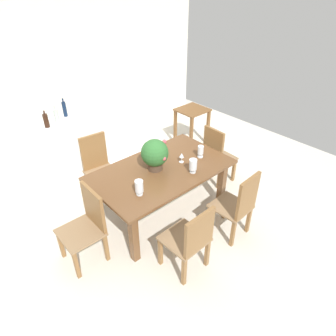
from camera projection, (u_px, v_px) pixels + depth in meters
ground_plane at (153, 205)px, 4.55m from camera, size 7.04×7.04×0.00m
back_wall at (60, 80)px, 5.45m from camera, size 6.40×0.10×2.60m
dining_table at (162, 176)px, 4.06m from camera, size 1.85×1.10×0.76m
chair_near_left at (191, 239)px, 3.30m from camera, size 0.47×0.47×0.92m
chair_foot_end at (216, 154)px, 4.77m from camera, size 0.44×0.44×0.99m
chair_near_right at (239, 204)px, 3.76m from camera, size 0.45×0.48×0.98m
chair_head_end at (88, 222)px, 3.50m from camera, size 0.47×0.48×0.95m
chair_far_left at (98, 165)px, 4.51m from camera, size 0.47×0.51×0.98m
flower_centerpiece at (155, 154)px, 3.87m from camera, size 0.37×0.37×0.43m
crystal_vase_left at (193, 165)px, 3.87m from camera, size 0.10×0.10×0.19m
crystal_vase_center_near at (139, 187)px, 3.48m from camera, size 0.10×0.10×0.20m
crystal_vase_right at (201, 151)px, 4.20m from camera, size 0.08×0.08×0.17m
wine_glass at (182, 156)px, 4.09m from camera, size 0.06×0.06×0.14m
kitchen_counter at (96, 138)px, 5.33m from camera, size 1.90×0.52×0.97m
wine_bottle_tall at (46, 121)px, 4.52m from camera, size 0.08×0.08×0.26m
wine_bottle_green at (65, 109)px, 4.85m from camera, size 0.06×0.06×0.30m
wine_bottle_amber at (56, 116)px, 4.61m from camera, size 0.07×0.07×0.30m
side_table at (192, 119)px, 5.86m from camera, size 0.55×0.52×0.75m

